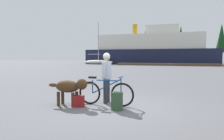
{
  "coord_description": "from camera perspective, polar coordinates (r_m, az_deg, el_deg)",
  "views": [
    {
      "loc": [
        1.86,
        -5.97,
        1.51
      ],
      "look_at": [
        -0.37,
        0.71,
        1.07
      ],
      "focal_mm": 33.46,
      "sensor_mm": 36.0,
      "label": 1
    }
  ],
  "objects": [
    {
      "name": "backpack",
      "position": [
        5.98,
        1.37,
        -8.53
      ],
      "size": [
        0.3,
        0.23,
        0.52
      ],
      "primitive_type": "cube",
      "rotation": [
        0.0,
        0.0,
        -0.12
      ],
      "color": "#334C33",
      "rests_on": "ground_plane"
    },
    {
      "name": "pine_tree_far_right",
      "position": [
        64.7,
        27.73,
        7.69
      ],
      "size": [
        3.06,
        3.06,
        10.54
      ],
      "color": "#4C331E",
      "rests_on": "ground_plane"
    },
    {
      "name": "person_cyclist",
      "position": [
        6.86,
        -1.49,
        -0.86
      ],
      "size": [
        0.32,
        0.53,
        1.65
      ],
      "color": "#333338",
      "rests_on": "ground_plane"
    },
    {
      "name": "dock_pier",
      "position": [
        38.52,
        14.6,
        1.5
      ],
      "size": [
        17.46,
        2.77,
        0.4
      ],
      "primitive_type": "cube",
      "color": "brown",
      "rests_on": "ground_plane"
    },
    {
      "name": "dog",
      "position": [
        6.62,
        -11.45,
        -4.59
      ],
      "size": [
        1.34,
        0.45,
        0.85
      ],
      "color": "#472D19",
      "rests_on": "ground_plane"
    },
    {
      "name": "bicycle",
      "position": [
        6.55,
        -1.89,
        -6.27
      ],
      "size": [
        1.82,
        0.44,
        0.92
      ],
      "color": "black",
      "rests_on": "ground_plane"
    },
    {
      "name": "pine_tree_far_left",
      "position": [
        64.0,
        9.32,
        7.9
      ],
      "size": [
        3.57,
        3.57,
        10.54
      ],
      "color": "#4C331E",
      "rests_on": "ground_plane"
    },
    {
      "name": "handbag_pannier",
      "position": [
        6.47,
        -9.09,
        -8.41
      ],
      "size": [
        0.35,
        0.23,
        0.35
      ],
      "primitive_type": "cube",
      "rotation": [
        0.0,
        0.0,
        0.16
      ],
      "color": "maroon",
      "rests_on": "ground_plane"
    },
    {
      "name": "pine_tree_mid_back",
      "position": [
        67.79,
        13.39,
        7.82
      ],
      "size": [
        2.86,
        2.86,
        10.99
      ],
      "color": "#4C331E",
      "rests_on": "ground_plane"
    },
    {
      "name": "ferry_boat",
      "position": [
        46.29,
        10.4,
        5.43
      ],
      "size": [
        27.35,
        7.23,
        8.72
      ],
      "color": "#191E38",
      "rests_on": "ground_plane"
    },
    {
      "name": "pine_tree_center",
      "position": [
        62.63,
        18.24,
        7.74
      ],
      "size": [
        2.86,
        2.86,
        10.33
      ],
      "color": "#4C331E",
      "rests_on": "ground_plane"
    },
    {
      "name": "sailboat_moored",
      "position": [
        43.71,
        -3.74,
        2.26
      ],
      "size": [
        6.34,
        1.78,
        8.71
      ],
      "color": "silver",
      "rests_on": "ground_plane"
    },
    {
      "name": "ground_plane",
      "position": [
        6.44,
        1.17,
        -10.04
      ],
      "size": [
        160.0,
        160.0,
        0.0
      ],
      "primitive_type": "plane",
      "color": "slate"
    }
  ]
}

